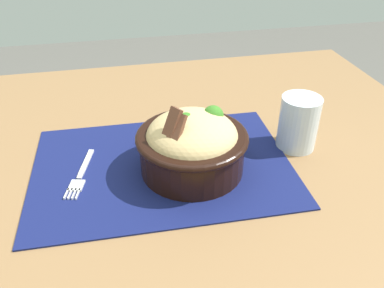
# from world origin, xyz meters

# --- Properties ---
(table) EXTENTS (1.14, 0.99, 0.75)m
(table) POSITION_xyz_m (0.00, 0.00, 0.68)
(table) COLOR olive
(table) RESTS_ON ground_plane
(placemat) EXTENTS (0.44, 0.31, 0.00)m
(placemat) POSITION_xyz_m (0.00, -0.03, 0.75)
(placemat) COLOR #11194C
(placemat) RESTS_ON table
(bowl) EXTENTS (0.21, 0.21, 0.13)m
(bowl) POSITION_xyz_m (-0.05, -0.01, 0.81)
(bowl) COLOR black
(bowl) RESTS_ON placemat
(fork) EXTENTS (0.05, 0.13, 0.00)m
(fork) POSITION_xyz_m (0.14, -0.03, 0.76)
(fork) COLOR silver
(fork) RESTS_ON placemat
(drinking_glass) EXTENTS (0.07, 0.07, 0.10)m
(drinking_glass) POSITION_xyz_m (-0.25, -0.04, 0.80)
(drinking_glass) COLOR silver
(drinking_glass) RESTS_ON table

